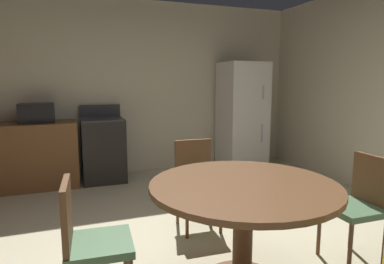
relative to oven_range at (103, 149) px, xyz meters
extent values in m
cube|color=beige|center=(0.48, 0.40, 0.88)|extent=(5.81, 0.12, 2.70)
cube|color=brown|center=(-1.24, 0.00, -0.02)|extent=(1.77, 0.60, 0.90)
cube|color=black|center=(0.00, 0.00, -0.02)|extent=(0.60, 0.60, 0.90)
cube|color=#38383D|center=(0.00, 0.00, 0.44)|extent=(0.60, 0.60, 0.02)
cube|color=#38383D|center=(0.00, 0.28, 0.54)|extent=(0.60, 0.04, 0.18)
cube|color=white|center=(2.26, -0.05, 0.41)|extent=(0.68, 0.66, 1.76)
cylinder|color=#B2B2B7|center=(2.44, -0.39, 0.81)|extent=(0.02, 0.02, 0.22)
cylinder|color=#B2B2B7|center=(2.44, -0.39, 0.16)|extent=(0.02, 0.02, 0.30)
cube|color=black|center=(-0.85, 0.00, 0.56)|extent=(0.44, 0.32, 0.26)
cylinder|color=brown|center=(0.67, -2.99, -0.11)|extent=(0.14, 0.14, 0.72)
cylinder|color=brown|center=(0.67, -2.99, 0.27)|extent=(1.31, 1.31, 0.04)
cylinder|color=brown|center=(0.88, -2.20, -0.25)|extent=(0.03, 0.03, 0.43)
cylinder|color=brown|center=(0.54, -2.18, -0.25)|extent=(0.03, 0.03, 0.43)
cylinder|color=brown|center=(0.89, -1.86, -0.25)|extent=(0.03, 0.03, 0.43)
cylinder|color=brown|center=(0.55, -1.84, -0.25)|extent=(0.03, 0.03, 0.43)
cube|color=#4C704C|center=(0.72, -2.02, -0.02)|extent=(0.42, 0.42, 0.05)
cube|color=brown|center=(0.72, -1.84, 0.19)|extent=(0.38, 0.05, 0.42)
cylinder|color=brown|center=(1.47, -3.19, -0.25)|extent=(0.03, 0.03, 0.43)
cylinder|color=brown|center=(1.48, -2.85, -0.25)|extent=(0.03, 0.03, 0.43)
cylinder|color=brown|center=(1.82, -2.85, -0.25)|extent=(0.03, 0.03, 0.43)
cube|color=#4C704C|center=(1.65, -3.02, -0.02)|extent=(0.41, 0.41, 0.05)
cube|color=brown|center=(1.83, -3.02, 0.19)|extent=(0.05, 0.38, 0.42)
cylinder|color=brown|center=(-0.13, -2.77, -0.25)|extent=(0.03, 0.03, 0.43)
cube|color=#4C704C|center=(-0.31, -2.93, -0.02)|extent=(0.43, 0.43, 0.05)
cube|color=brown|center=(-0.49, -2.92, 0.19)|extent=(0.06, 0.38, 0.42)
camera|label=1|loc=(-0.44, -4.95, 0.99)|focal=31.21mm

